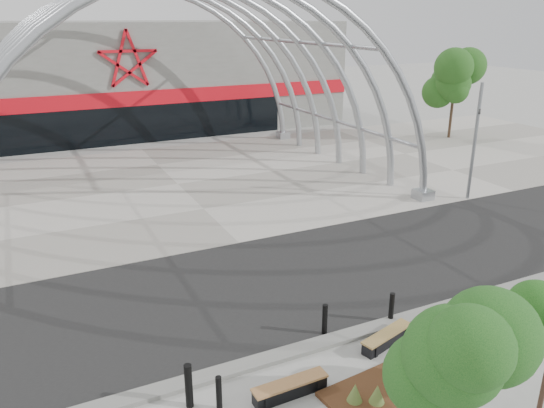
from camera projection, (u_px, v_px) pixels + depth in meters
ground at (334, 335)px, 14.74m from camera, size 140.00×140.00×0.00m
road at (278, 281)px, 17.71m from camera, size 140.00×7.00×0.02m
forecourt at (178, 184)px, 27.90m from camera, size 60.00×17.00×0.04m
kerb at (339, 338)px, 14.51m from camera, size 60.00×0.50×0.12m
arena_building at (111, 75)px, 41.82m from camera, size 34.00×15.24×8.00m
vault_canopy at (178, 184)px, 27.90m from camera, size 20.80×15.80×20.36m
planting_bed at (417, 373)px, 12.98m from camera, size 5.33×2.13×0.55m
signal_pole at (475, 140)px, 24.74m from camera, size 0.22×0.79×5.56m
street_tree_0 at (466, 355)px, 9.12m from camera, size 1.75×1.75×4.00m
bench_0 at (290, 389)px, 12.33m from camera, size 1.87×0.45×0.39m
bench_1 at (387, 339)px, 14.27m from camera, size 1.82×0.86×0.37m
bollard_0 at (189, 386)px, 11.89m from camera, size 0.18×0.18×1.11m
bollard_1 at (219, 393)px, 11.83m from camera, size 0.14×0.14×0.86m
bollard_2 at (325, 320)px, 14.64m from camera, size 0.15×0.15×0.92m
bollard_3 at (391, 308)px, 15.26m from camera, size 0.15×0.15×0.92m
bollard_4 at (461, 327)px, 14.27m from camera, size 0.15×0.15×0.96m
bg_tree_1 at (455, 78)px, 37.17m from camera, size 2.70×2.70×5.91m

